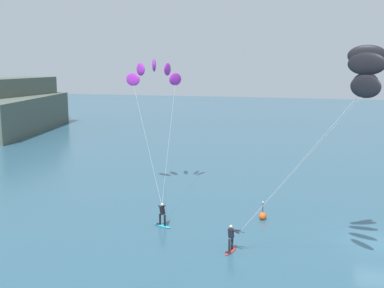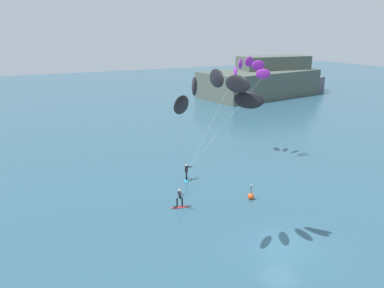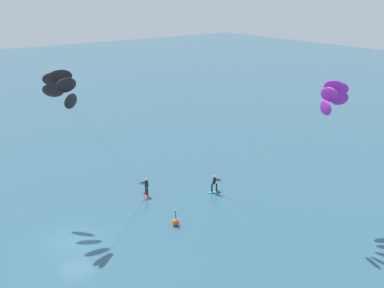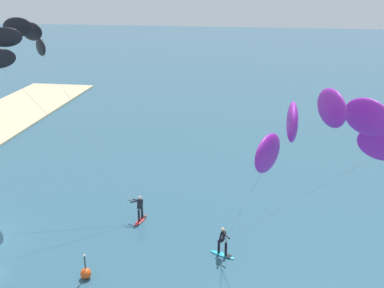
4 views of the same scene
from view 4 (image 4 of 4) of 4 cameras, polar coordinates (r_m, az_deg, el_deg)
name	(u,v)px [view 4 (image 4 of 4)]	position (r m, az deg, el deg)	size (l,w,h in m)	color
kitesurfer_nearshore	(321,138)	(15.11, 14.71, 0.66)	(11.43, 7.03, 11.54)	#23ADD1
kitesurfer_mid_water	(24,47)	(30.81, -18.91, 10.62)	(6.07, 8.49, 12.19)	red
marker_buoy	(86,273)	(26.12, -12.22, -14.43)	(0.56, 0.56, 1.38)	#EA5119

